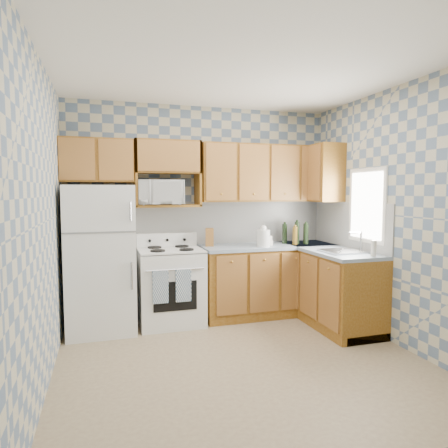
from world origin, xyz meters
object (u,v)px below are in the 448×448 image
Objects in this scene: microwave at (159,192)px; refrigerator at (101,259)px; stove_body at (171,287)px; electric_kettle at (263,238)px.

refrigerator is at bearing -171.37° from microwave.
microwave is at bearing 13.33° from refrigerator.
refrigerator is at bearing -178.22° from stove_body.
electric_kettle is at bearing -17.61° from microwave.
microwave is 1.41m from electric_kettle.
electric_kettle is (1.95, -0.12, 0.19)m from refrigerator.
stove_body is at bearing 172.70° from electric_kettle.
refrigerator is 3.08× the size of microwave.
refrigerator reaches higher than stove_body.
refrigerator reaches higher than electric_kettle.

